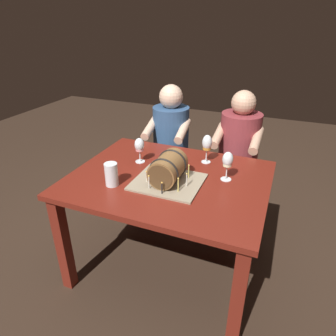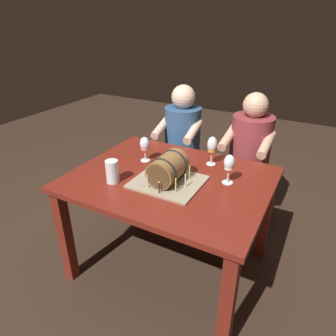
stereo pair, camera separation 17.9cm
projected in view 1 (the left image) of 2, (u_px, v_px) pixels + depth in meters
The scene contains 9 objects.
ground_plane at pixel (169, 264), 2.24m from camera, with size 8.00×8.00×0.00m, color #332319.
dining_table at pixel (169, 192), 1.96m from camera, with size 1.23×0.97×0.74m.
barrel_cake at pixel (168, 171), 1.80m from camera, with size 0.41×0.36×0.19m.
wine_glass_white at pixel (228, 161), 1.82m from camera, with size 0.07×0.07×0.19m.
wine_glass_rose at pixel (139, 146), 2.05m from camera, with size 0.07×0.07×0.18m.
wine_glass_amber at pixel (207, 144), 2.04m from camera, with size 0.07×0.07×0.20m.
beer_pint at pixel (111, 175), 1.79m from camera, with size 0.08×0.08×0.14m.
person_seated_left at pixel (171, 154), 2.76m from camera, with size 0.38×0.47×1.14m.
person_seated_right at pixel (237, 164), 2.56m from camera, with size 0.36×0.45×1.14m.
Camera 1 is at (0.62, -1.55, 1.65)m, focal length 32.26 mm.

